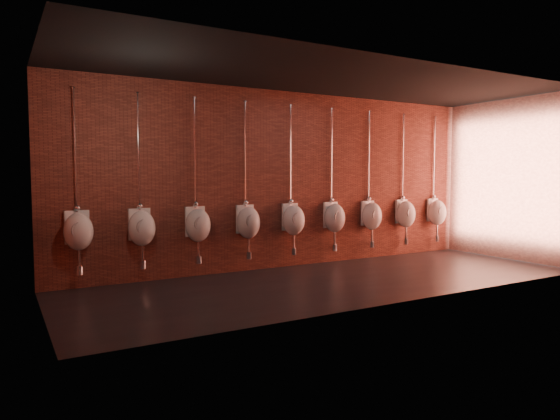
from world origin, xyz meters
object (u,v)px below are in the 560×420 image
(urinal_3, at_px, (248,222))
(urinal_7, at_px, (406,213))
(urinal_6, at_px, (372,215))
(urinal_1, at_px, (142,227))
(urinal_2, at_px, (198,224))
(urinal_0, at_px, (78,230))
(urinal_5, at_px, (334,217))
(urinal_8, at_px, (437,212))
(urinal_4, at_px, (293,219))

(urinal_3, relative_size, urinal_7, 1.00)
(urinal_3, distance_m, urinal_6, 2.75)
(urinal_1, relative_size, urinal_6, 1.00)
(urinal_2, bearing_deg, urinal_3, 0.00)
(urinal_3, height_order, urinal_6, same)
(urinal_0, relative_size, urinal_2, 1.00)
(urinal_0, relative_size, urinal_5, 1.00)
(urinal_3, bearing_deg, urinal_0, 180.00)
(urinal_7, height_order, urinal_8, same)
(urinal_3, height_order, urinal_4, same)
(urinal_0, xyz_separation_m, urinal_4, (3.67, 0.00, 0.00))
(urinal_5, xyz_separation_m, urinal_7, (1.83, 0.00, 0.00))
(urinal_8, bearing_deg, urinal_0, 180.00)
(urinal_1, relative_size, urinal_2, 1.00)
(urinal_0, bearing_deg, urinal_6, 0.00)
(urinal_1, height_order, urinal_7, same)
(urinal_4, height_order, urinal_7, same)
(urinal_2, height_order, urinal_4, same)
(urinal_5, bearing_deg, urinal_7, 0.00)
(urinal_2, bearing_deg, urinal_8, 0.00)
(urinal_1, xyz_separation_m, urinal_7, (5.50, 0.00, 0.00))
(urinal_7, distance_m, urinal_8, 0.92)
(urinal_1, bearing_deg, urinal_2, 0.00)
(urinal_6, relative_size, urinal_8, 1.00)
(urinal_0, relative_size, urinal_1, 1.00)
(urinal_4, bearing_deg, urinal_3, 180.00)
(urinal_3, xyz_separation_m, urinal_8, (4.58, 0.00, 0.00))
(urinal_2, xyz_separation_m, urinal_7, (4.58, 0.00, 0.00))
(urinal_1, height_order, urinal_6, same)
(urinal_0, xyz_separation_m, urinal_8, (7.33, 0.00, 0.00))
(urinal_5, distance_m, urinal_8, 2.75)
(urinal_2, distance_m, urinal_5, 2.75)
(urinal_0, bearing_deg, urinal_2, 0.00)
(urinal_0, distance_m, urinal_6, 5.50)
(urinal_0, xyz_separation_m, urinal_7, (6.41, 0.00, 0.00))
(urinal_1, height_order, urinal_2, same)
(urinal_0, bearing_deg, urinal_7, 0.00)
(urinal_6, xyz_separation_m, urinal_7, (0.92, 0.00, 0.00))
(urinal_2, distance_m, urinal_3, 0.92)
(urinal_3, relative_size, urinal_8, 1.00)
(urinal_3, relative_size, urinal_6, 1.00)
(urinal_2, height_order, urinal_7, same)
(urinal_6, bearing_deg, urinal_5, 180.00)
(urinal_4, xyz_separation_m, urinal_6, (1.83, 0.00, 0.00))
(urinal_7, bearing_deg, urinal_1, 180.00)
(urinal_4, bearing_deg, urinal_6, 0.00)
(urinal_0, height_order, urinal_6, same)
(urinal_2, xyz_separation_m, urinal_5, (2.75, 0.00, 0.00))
(urinal_3, distance_m, urinal_8, 4.58)
(urinal_0, height_order, urinal_4, same)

